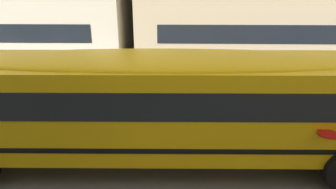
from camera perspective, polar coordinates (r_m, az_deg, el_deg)
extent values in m
plane|color=#54514F|center=(9.66, -3.78, -7.74)|extent=(400.00, 400.00, 0.00)
cube|color=gray|center=(16.62, -1.50, 4.50)|extent=(120.00, 3.00, 0.01)
cube|color=silver|center=(9.66, -3.78, -7.72)|extent=(110.00, 0.16, 0.01)
cube|color=yellow|center=(7.67, -1.36, -1.65)|extent=(11.51, 2.80, 2.29)
cube|color=black|center=(7.52, -1.38, 1.27)|extent=(10.83, 2.83, 0.67)
cube|color=black|center=(7.94, -1.32, -6.19)|extent=(11.53, 2.83, 0.13)
ellipsoid|color=yellow|center=(7.32, -1.43, 6.71)|extent=(11.05, 2.59, 0.38)
cylinder|color=red|center=(7.22, 28.99, -6.83)|extent=(0.47, 0.47, 0.03)
cylinder|color=black|center=(10.18, 24.38, -4.83)|extent=(1.05, 0.31, 1.04)
cylinder|color=black|center=(10.39, -25.91, -4.58)|extent=(1.05, 0.31, 1.04)
cylinder|color=black|center=(16.72, 28.92, 3.06)|extent=(0.60, 0.19, 0.60)
cube|color=black|center=(18.74, 21.59, 10.91)|extent=(14.84, 0.04, 1.10)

